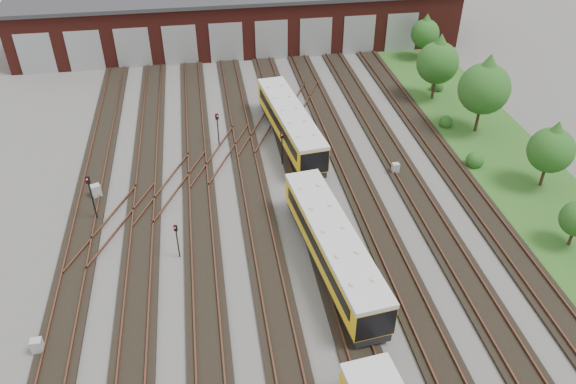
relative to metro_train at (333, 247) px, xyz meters
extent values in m
plane|color=#4D4A47|center=(-2.00, 0.51, -1.74)|extent=(120.00, 120.00, 0.00)
cube|color=black|center=(-16.00, 0.51, -1.65)|extent=(2.40, 70.00, 0.18)
cube|color=brown|center=(-16.72, 0.51, -1.48)|extent=(0.10, 70.00, 0.15)
cube|color=brown|center=(-15.28, 0.51, -1.48)|extent=(0.10, 70.00, 0.15)
cube|color=black|center=(-12.00, 0.51, -1.65)|extent=(2.40, 70.00, 0.18)
cube|color=brown|center=(-12.72, 0.51, -1.48)|extent=(0.10, 70.00, 0.15)
cube|color=brown|center=(-11.28, 0.51, -1.48)|extent=(0.10, 70.00, 0.15)
cube|color=black|center=(-8.00, 0.51, -1.65)|extent=(2.40, 70.00, 0.18)
cube|color=brown|center=(-8.72, 0.51, -1.48)|extent=(0.10, 70.00, 0.15)
cube|color=brown|center=(-7.28, 0.51, -1.48)|extent=(0.10, 70.00, 0.15)
cube|color=black|center=(-4.00, 0.51, -1.65)|extent=(2.40, 70.00, 0.18)
cube|color=brown|center=(-4.72, 0.51, -1.48)|extent=(0.10, 70.00, 0.15)
cube|color=brown|center=(-3.28, 0.51, -1.48)|extent=(0.10, 70.00, 0.15)
cube|color=black|center=(0.00, 0.51, -1.65)|extent=(2.40, 70.00, 0.18)
cube|color=brown|center=(-0.72, 0.51, -1.48)|extent=(0.10, 70.00, 0.15)
cube|color=brown|center=(0.72, 0.51, -1.48)|extent=(0.10, 70.00, 0.15)
cube|color=black|center=(4.00, 0.51, -1.65)|extent=(2.40, 70.00, 0.18)
cube|color=brown|center=(3.28, 0.51, -1.48)|extent=(0.10, 70.00, 0.15)
cube|color=brown|center=(4.72, 0.51, -1.48)|extent=(0.10, 70.00, 0.15)
cube|color=black|center=(8.00, 0.51, -1.65)|extent=(2.40, 70.00, 0.18)
cube|color=brown|center=(7.28, 0.51, -1.48)|extent=(0.10, 70.00, 0.15)
cube|color=brown|center=(8.72, 0.51, -1.48)|extent=(0.10, 70.00, 0.15)
cube|color=black|center=(12.00, 0.51, -1.65)|extent=(2.40, 70.00, 0.18)
cube|color=brown|center=(11.28, 0.51, -1.48)|extent=(0.10, 70.00, 0.15)
cube|color=brown|center=(12.72, 0.51, -1.48)|extent=(0.10, 70.00, 0.15)
cube|color=brown|center=(-10.00, 10.51, -1.48)|extent=(5.40, 9.62, 0.15)
cube|color=brown|center=(-6.00, 14.51, -1.48)|extent=(5.40, 9.62, 0.15)
cube|color=brown|center=(-2.00, 18.51, -1.48)|extent=(5.40, 9.62, 0.15)
cube|color=brown|center=(-14.00, 6.51, -1.48)|extent=(5.40, 9.62, 0.15)
cube|color=brown|center=(2.00, 22.51, -1.48)|extent=(5.40, 9.62, 0.15)
cube|color=#4B1812|center=(-2.00, 40.51, 1.26)|extent=(50.00, 12.00, 6.00)
cube|color=gray|center=(-24.00, 34.49, 0.46)|extent=(3.60, 0.12, 4.40)
cube|color=gray|center=(-19.00, 34.49, 0.46)|extent=(3.60, 0.12, 4.40)
cube|color=gray|center=(-14.00, 34.49, 0.46)|extent=(3.60, 0.12, 4.40)
cube|color=gray|center=(-9.00, 34.49, 0.46)|extent=(3.60, 0.12, 4.40)
cube|color=gray|center=(-4.00, 34.49, 0.46)|extent=(3.60, 0.12, 4.40)
cube|color=gray|center=(1.00, 34.49, 0.46)|extent=(3.60, 0.12, 4.40)
cube|color=gray|center=(6.00, 34.49, 0.46)|extent=(3.60, 0.12, 4.40)
cube|color=gray|center=(11.00, 34.49, 0.46)|extent=(3.60, 0.12, 4.40)
cube|color=gray|center=(16.00, 34.49, 0.46)|extent=(3.60, 0.12, 4.40)
cube|color=#21501A|center=(17.00, 10.51, -1.71)|extent=(8.00, 55.00, 0.05)
cube|color=black|center=(0.00, 0.00, -1.14)|extent=(3.56, 13.46, 0.53)
cube|color=#F3AD0D|center=(0.00, 0.00, 0.10)|extent=(3.82, 13.49, 1.95)
cube|color=beige|center=(0.00, 0.00, 1.21)|extent=(3.91, 13.50, 0.27)
cube|color=black|center=(-1.16, -0.13, 0.32)|extent=(1.40, 11.64, 0.75)
cube|color=black|center=(1.16, 0.13, 0.32)|extent=(1.40, 11.64, 0.75)
cube|color=black|center=(0.00, 16.00, -1.14)|extent=(3.56, 13.46, 0.53)
cube|color=#F3AD0D|center=(0.00, 16.00, 0.10)|extent=(3.82, 13.49, 1.95)
cube|color=beige|center=(0.00, 16.00, 1.21)|extent=(3.91, 13.50, 0.27)
cube|color=black|center=(-1.16, 15.87, 0.32)|extent=(1.40, 11.64, 0.75)
cube|color=black|center=(1.16, 16.13, 0.32)|extent=(1.40, 11.64, 0.75)
cylinder|color=black|center=(-15.20, 7.45, -0.18)|extent=(0.11, 0.11, 3.12)
cube|color=black|center=(-15.20, 7.45, 1.66)|extent=(0.29, 0.20, 0.54)
sphere|color=red|center=(-15.20, 7.34, 1.77)|extent=(0.13, 0.13, 0.13)
cylinder|color=black|center=(-9.50, 2.58, -0.64)|extent=(0.09, 0.09, 2.19)
cube|color=black|center=(-9.50, 2.58, 0.66)|extent=(0.25, 0.20, 0.43)
sphere|color=red|center=(-9.50, 2.49, 0.75)|extent=(0.10, 0.10, 0.10)
cylinder|color=black|center=(-6.08, 16.36, -0.50)|extent=(0.10, 0.10, 2.48)
cube|color=black|center=(-6.08, 16.36, 0.99)|extent=(0.29, 0.24, 0.50)
sphere|color=red|center=(-6.08, 16.26, 1.09)|extent=(0.12, 0.12, 0.12)
cylinder|color=black|center=(-1.23, 12.57, -0.54)|extent=(0.09, 0.09, 2.40)
cube|color=black|center=(-1.23, 12.57, 0.90)|extent=(0.26, 0.19, 0.47)
sphere|color=red|center=(-1.23, 12.48, 0.99)|extent=(0.11, 0.11, 0.11)
cube|color=#9D9FA1|center=(-17.00, -3.91, -1.25)|extent=(0.59, 0.49, 0.97)
cube|color=#9D9FA1|center=(-15.48, 10.19, -1.19)|extent=(0.83, 0.77, 1.10)
cube|color=#9D9FA1|center=(0.26, 1.01, -1.30)|extent=(0.63, 0.57, 0.87)
cube|color=#9D9FA1|center=(-0.79, 20.95, -1.29)|extent=(0.54, 0.46, 0.89)
cube|color=#9D9FA1|center=(7.36, 9.75, -1.29)|extent=(0.56, 0.48, 0.90)
cylinder|color=#2F1E15|center=(15.13, 21.91, -0.72)|extent=(0.26, 0.26, 2.04)
sphere|color=#184513|center=(15.13, 21.91, 2.00)|extent=(3.96, 3.96, 3.96)
cone|color=#184513|center=(15.13, 21.91, 3.41)|extent=(3.39, 3.39, 2.83)
cylinder|color=#2F1E15|center=(17.75, 31.84, -0.94)|extent=(0.25, 0.25, 1.59)
sphere|color=#184513|center=(17.75, 31.84, 1.18)|extent=(3.10, 3.10, 3.10)
cone|color=#184513|center=(17.75, 31.84, 2.29)|extent=(2.66, 2.66, 2.21)
cylinder|color=#2F1E15|center=(16.52, 15.09, -0.62)|extent=(0.27, 0.27, 2.24)
sphere|color=#184513|center=(16.52, 15.09, 2.38)|extent=(4.36, 4.36, 4.36)
cone|color=#184513|center=(16.52, 15.09, 3.93)|extent=(3.74, 3.74, 3.12)
cylinder|color=#2F1E15|center=(16.04, -0.43, -1.14)|extent=(0.21, 0.21, 1.21)
cylinder|color=#2F1E15|center=(17.78, 6.29, -0.87)|extent=(0.24, 0.24, 1.73)
sphere|color=#184513|center=(17.78, 6.29, 1.44)|extent=(3.37, 3.37, 3.37)
cone|color=#184513|center=(17.78, 6.29, 2.64)|extent=(2.89, 2.89, 2.40)
sphere|color=#184513|center=(14.00, 9.79, -1.03)|extent=(1.42, 1.42, 1.42)
sphere|color=#184513|center=(14.27, 16.39, -1.14)|extent=(1.19, 1.19, 1.19)
sphere|color=#184513|center=(16.32, 23.64, -1.12)|extent=(1.24, 1.24, 1.24)
camera|label=1|loc=(-6.98, -25.38, 22.79)|focal=35.00mm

